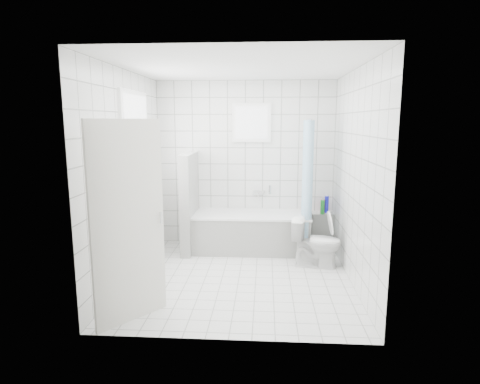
{
  "coord_description": "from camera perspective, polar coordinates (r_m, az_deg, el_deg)",
  "views": [
    {
      "loc": [
        0.32,
        -4.86,
        1.98
      ],
      "look_at": [
        -0.01,
        0.35,
        1.05
      ],
      "focal_mm": 30.0,
      "sensor_mm": 36.0,
      "label": 1
    }
  ],
  "objects": [
    {
      "name": "window_sill",
      "position": [
        5.53,
        -13.6,
        -1.88
      ],
      "size": [
        0.18,
        1.02,
        0.08
      ],
      "primitive_type": "cube",
      "color": "white",
      "rests_on": "wall_left"
    },
    {
      "name": "window_left",
      "position": [
        5.44,
        -14.38,
        5.78
      ],
      "size": [
        0.01,
        0.9,
        1.4
      ],
      "primitive_type": "cube",
      "color": "white",
      "rests_on": "wall_left"
    },
    {
      "name": "tiled_ledge",
      "position": [
        6.54,
        11.84,
        -5.24
      ],
      "size": [
        0.4,
        0.24,
        0.55
      ],
      "primitive_type": "cube",
      "color": "white",
      "rests_on": "ground"
    },
    {
      "name": "door",
      "position": [
        4.04,
        -15.58,
        -4.3
      ],
      "size": [
        0.53,
        0.65,
        2.0
      ],
      "primitive_type": "cube",
      "rotation": [
        0.0,
        0.0,
        -0.68
      ],
      "color": "silver",
      "rests_on": "ground"
    },
    {
      "name": "tub_faucet",
      "position": [
        6.42,
        2.67,
        -0.05
      ],
      "size": [
        0.18,
        0.06,
        0.06
      ],
      "primitive_type": "cube",
      "color": "silver",
      "rests_on": "wall_back"
    },
    {
      "name": "shower_curtain",
      "position": [
        5.93,
        9.6,
        1.42
      ],
      "size": [
        0.14,
        0.48,
        1.78
      ],
      "primitive_type": null,
      "color": "#4394C4",
      "rests_on": "curtain_rod"
    },
    {
      "name": "ground",
      "position": [
        5.26,
        -0.13,
        -12.01
      ],
      "size": [
        3.0,
        3.0,
        0.0
      ],
      "primitive_type": "plane",
      "color": "white",
      "rests_on": "ground"
    },
    {
      "name": "ceiling",
      "position": [
        4.91,
        -0.14,
        17.34
      ],
      "size": [
        3.0,
        3.0,
        0.0
      ],
      "primitive_type": "plane",
      "rotation": [
        3.14,
        0.0,
        0.0
      ],
      "color": "white",
      "rests_on": "ground"
    },
    {
      "name": "wall_left",
      "position": [
        5.2,
        -15.72,
        2.21
      ],
      "size": [
        0.02,
        3.0,
        2.6
      ],
      "primitive_type": "cube",
      "color": "white",
      "rests_on": "ground"
    },
    {
      "name": "wall_back",
      "position": [
        6.41,
        0.75,
        4.0
      ],
      "size": [
        2.8,
        0.02,
        2.6
      ],
      "primitive_type": "cube",
      "color": "white",
      "rests_on": "ground"
    },
    {
      "name": "ledge_bottles",
      "position": [
        6.42,
        11.88,
        -1.92
      ],
      "size": [
        0.14,
        0.17,
        0.26
      ],
      "color": "#1B1CDD",
      "rests_on": "tiled_ledge"
    },
    {
      "name": "curtain_rod",
      "position": [
        6.0,
        9.73,
        10.14
      ],
      "size": [
        0.02,
        0.8,
        0.02
      ],
      "primitive_type": "cylinder",
      "rotation": [
        1.57,
        0.0,
        0.0
      ],
      "color": "silver",
      "rests_on": "wall_back"
    },
    {
      "name": "bathtub",
      "position": [
        6.23,
        1.65,
        -5.66
      ],
      "size": [
        1.77,
        0.77,
        0.58
      ],
      "color": "white",
      "rests_on": "ground"
    },
    {
      "name": "partition_wall",
      "position": [
        6.17,
        -7.18,
        -1.48
      ],
      "size": [
        0.15,
        0.85,
        1.5
      ],
      "primitive_type": "cube",
      "color": "white",
      "rests_on": "ground"
    },
    {
      "name": "toilet",
      "position": [
        5.64,
        10.79,
        -7.04
      ],
      "size": [
        0.71,
        0.48,
        0.67
      ],
      "primitive_type": "imported",
      "rotation": [
        0.0,
        0.0,
        1.4
      ],
      "color": "white",
      "rests_on": "ground"
    },
    {
      "name": "wall_front",
      "position": [
        3.45,
        -1.79,
        -1.27
      ],
      "size": [
        2.8,
        0.02,
        2.6
      ],
      "primitive_type": "cube",
      "color": "white",
      "rests_on": "ground"
    },
    {
      "name": "window_back",
      "position": [
        6.32,
        1.66,
        9.81
      ],
      "size": [
        0.5,
        0.01,
        0.5
      ],
      "primitive_type": "cube",
      "color": "white",
      "rests_on": "wall_back"
    },
    {
      "name": "sill_bottles",
      "position": [
        5.41,
        -13.86,
        -0.24
      ],
      "size": [
        0.18,
        0.69,
        0.32
      ],
      "color": "silver",
      "rests_on": "window_sill"
    },
    {
      "name": "wall_right",
      "position": [
        5.03,
        16.0,
        1.93
      ],
      "size": [
        0.02,
        3.0,
        2.6
      ],
      "primitive_type": "cube",
      "color": "white",
      "rests_on": "ground"
    }
  ]
}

